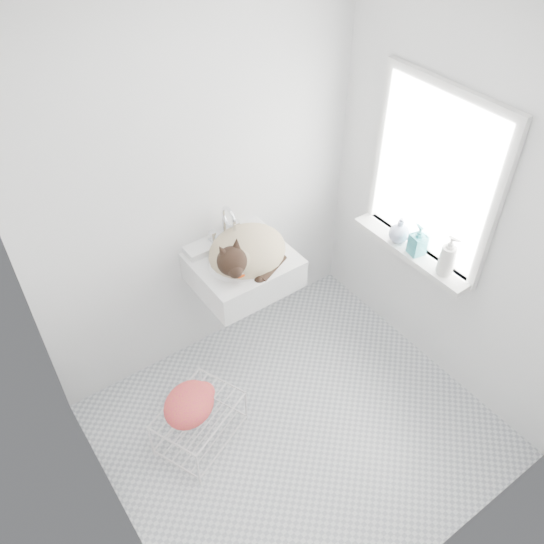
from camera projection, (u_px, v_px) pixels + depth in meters
floor at (298, 430)px, 3.52m from camera, size 2.20×2.00×0.02m
ceiling at (322, 7)px, 1.85m from camera, size 2.20×2.00×0.02m
back_wall at (201, 189)px, 3.29m from camera, size 2.20×0.02×2.50m
right_wall at (460, 206)px, 3.16m from camera, size 0.02×2.00×2.50m
left_wall at (86, 395)px, 2.21m from camera, size 0.02×2.00×2.50m
window_glass at (435, 176)px, 3.21m from camera, size 0.01×0.80×1.00m
window_frame at (433, 177)px, 3.20m from camera, size 0.04×0.90×1.10m
windowsill at (411, 251)px, 3.52m from camera, size 0.16×0.88×0.04m
sink at (243, 258)px, 3.45m from camera, size 0.61×0.53×0.24m
faucet at (226, 225)px, 3.46m from camera, size 0.22×0.15×0.22m
cat at (245, 253)px, 3.41m from camera, size 0.55×0.48×0.33m
wire_rack at (200, 423)px, 3.38m from camera, size 0.59×0.51×0.30m
towel at (190, 409)px, 3.25m from camera, size 0.42×0.40×0.14m
bottle_a at (443, 273)px, 3.34m from camera, size 0.10×0.10×0.23m
bottle_b at (415, 253)px, 3.48m from camera, size 0.11×0.11×0.20m
bottle_c at (398, 240)px, 3.57m from camera, size 0.16×0.16×0.17m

